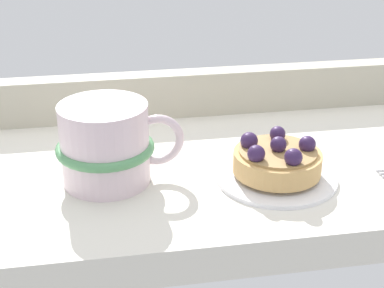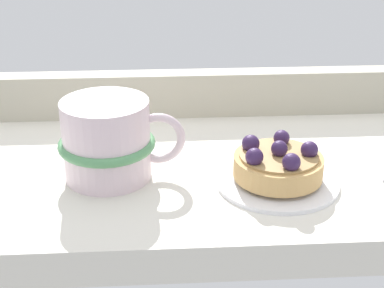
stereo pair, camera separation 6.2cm
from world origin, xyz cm
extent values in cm
cube|color=silver|center=(0.00, 0.00, -1.95)|extent=(73.40, 33.63, 3.91)
cube|color=#B2AD99|center=(0.00, 15.25, 3.02)|extent=(71.94, 3.14, 6.03)
cylinder|color=white|center=(6.25, -5.35, 0.46)|extent=(13.36, 13.36, 0.93)
cylinder|color=white|center=(6.25, -5.35, 0.23)|extent=(7.35, 7.35, 0.46)
cylinder|color=tan|center=(6.25, -5.35, 2.07)|extent=(9.60, 9.60, 2.28)
cylinder|color=#AB854F|center=(6.25, -5.35, 3.36)|extent=(8.45, 8.45, 0.30)
sphere|color=#331E47|center=(6.25, -5.35, 4.17)|extent=(1.78, 1.78, 1.78)
sphere|color=#331E47|center=(9.44, -5.55, 4.04)|extent=(1.86, 1.86, 1.86)
sphere|color=#331E47|center=(7.08, -2.47, 4.08)|extent=(1.79, 1.79, 1.79)
sphere|color=#331E47|center=(3.46, -3.71, 4.07)|extent=(1.95, 1.95, 1.95)
sphere|color=#331E47|center=(3.32, -7.06, 4.14)|extent=(1.89, 1.89, 1.89)
sphere|color=#331E47|center=(6.84, -8.55, 4.16)|extent=(1.90, 1.90, 1.90)
cylinder|color=silver|center=(-12.07, -2.56, 4.44)|extent=(9.45, 9.45, 8.87)
torus|color=#569960|center=(-12.07, -2.56, 3.98)|extent=(10.56, 10.56, 1.06)
torus|color=silver|center=(-6.48, -2.56, 4.44)|extent=(5.89, 0.92, 5.89)
camera|label=1|loc=(-12.56, -59.58, 30.79)|focal=54.70mm
camera|label=2|loc=(-6.38, -60.31, 30.79)|focal=54.70mm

